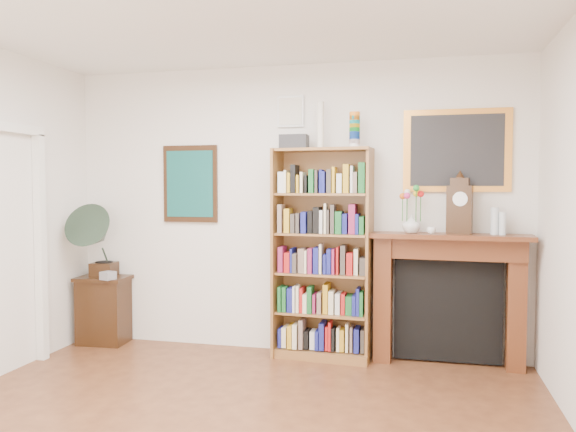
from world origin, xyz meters
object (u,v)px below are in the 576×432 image
object	(u,v)px
gramophone	(96,236)
bottle_right	(503,224)
fireplace	(448,287)
flower_vase	(411,224)
bottle_left	(495,221)
cd_stack	(108,276)
side_cabinet	(104,310)
teacup	(432,230)
bookshelf	(322,242)
mantel_clock	(460,207)

from	to	relation	value
gramophone	bottle_right	bearing A→B (deg)	-4.35
fireplace	gramophone	world-z (taller)	gramophone
flower_vase	bottle_right	distance (m)	0.78
bottle_left	cd_stack	bearing A→B (deg)	-176.64
side_cabinet	teacup	distance (m)	3.40
cd_stack	bottle_right	xyz separation A→B (m)	(3.73, 0.18, 0.57)
bookshelf	side_cabinet	distance (m)	2.41
gramophone	mantel_clock	world-z (taller)	mantel_clock
gramophone	cd_stack	bearing A→B (deg)	-27.86
teacup	bottle_left	distance (m)	0.55
bookshelf	gramophone	xyz separation A→B (m)	(-2.30, -0.11, 0.01)
side_cabinet	fireplace	bearing A→B (deg)	-2.13
gramophone	bottle_right	size ratio (longest dim) A/B	3.79
gramophone	mantel_clock	distance (m)	3.55
fireplace	gramophone	bearing A→B (deg)	-174.08
gramophone	flower_vase	bearing A→B (deg)	-3.72
gramophone	side_cabinet	bearing A→B (deg)	74.59
teacup	side_cabinet	bearing A→B (deg)	-179.92
teacup	bottle_right	xyz separation A→B (m)	(0.60, 0.03, 0.07)
mantel_clock	teacup	world-z (taller)	mantel_clock
cd_stack	bottle_right	size ratio (longest dim) A/B	0.60
gramophone	cd_stack	world-z (taller)	gramophone
bookshelf	mantel_clock	size ratio (longest dim) A/B	4.56
fireplace	teacup	bearing A→B (deg)	-145.15
bookshelf	gramophone	world-z (taller)	bookshelf
side_cabinet	teacup	bearing A→B (deg)	-3.73
side_cabinet	bottle_right	distance (m)	4.00
fireplace	flower_vase	world-z (taller)	flower_vase
fireplace	teacup	xyz separation A→B (m)	(-0.15, -0.10, 0.52)
bottle_left	bottle_right	xyz separation A→B (m)	(0.06, -0.03, -0.02)
cd_stack	bottle_left	bearing A→B (deg)	3.36
bottle_left	teacup	bearing A→B (deg)	-173.65
fireplace	mantel_clock	bearing A→B (deg)	-23.40
teacup	bottle_left	world-z (taller)	bottle_left
fireplace	cd_stack	bearing A→B (deg)	-172.79
bookshelf	gramophone	bearing A→B (deg)	-173.32
teacup	bottle_right	distance (m)	0.60
side_cabinet	flower_vase	distance (m)	3.24
side_cabinet	fireplace	size ratio (longest dim) A/B	0.48
bottle_left	fireplace	bearing A→B (deg)	174.66
side_cabinet	cd_stack	world-z (taller)	cd_stack
bookshelf	mantel_clock	world-z (taller)	bookshelf
side_cabinet	gramophone	world-z (taller)	gramophone
side_cabinet	teacup	size ratio (longest dim) A/B	9.07
cd_stack	teacup	size ratio (longest dim) A/B	1.57
gramophone	bottle_left	distance (m)	3.84
fireplace	teacup	size ratio (longest dim) A/B	18.80
flower_vase	bookshelf	bearing A→B (deg)	-178.58
side_cabinet	bottle_left	xyz separation A→B (m)	(3.82, 0.06, 0.97)
bookshelf	flower_vase	size ratio (longest dim) A/B	13.50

